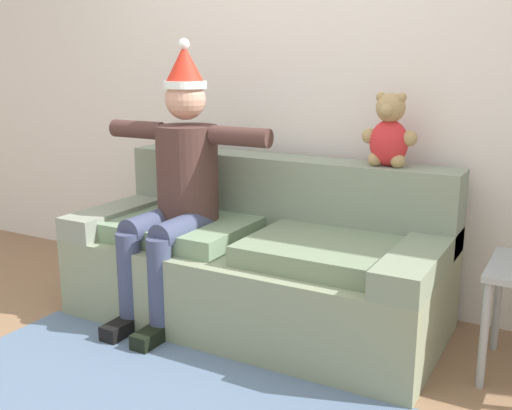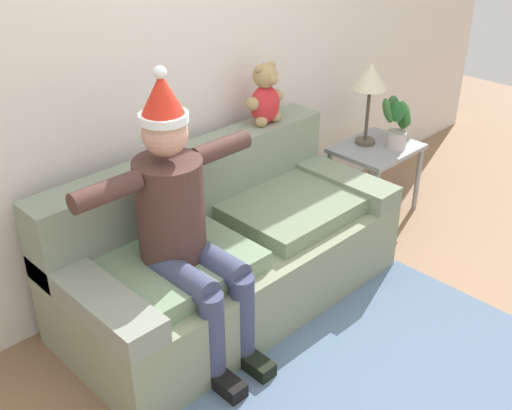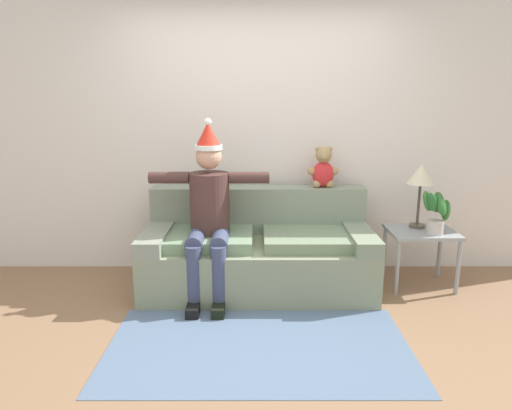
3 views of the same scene
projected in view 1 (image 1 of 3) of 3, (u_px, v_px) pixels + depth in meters
The scene contains 6 objects.
ground_plane at pixel (142, 405), 2.49m from camera, with size 10.00×10.00×0.00m, color #8D694B.
back_wall at pixel (304, 69), 3.49m from camera, with size 7.00×0.10×2.70m, color silver.
couch at pixel (260, 260), 3.28m from camera, with size 1.99×0.92×0.86m.
person_seated at pixel (177, 181), 3.23m from camera, with size 1.02×0.77×1.51m.
teddy_bear at pixel (389, 133), 3.07m from camera, with size 0.29×0.17×0.38m.
area_rug at pixel (135, 409), 2.45m from camera, with size 2.08×1.13×0.01m, color slate.
Camera 1 is at (1.50, -1.72, 1.39)m, focal length 41.99 mm.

